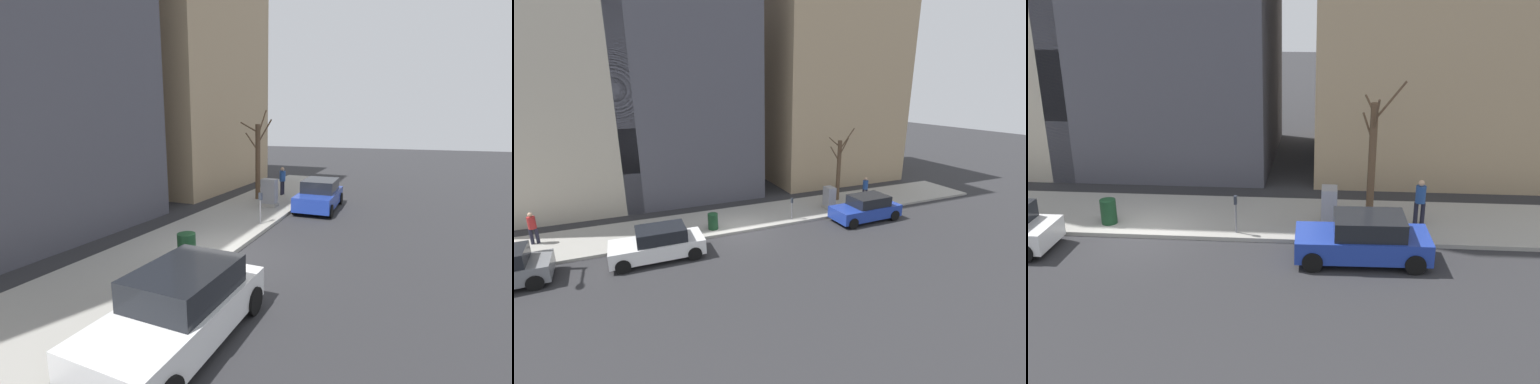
% 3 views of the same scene
% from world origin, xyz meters
% --- Properties ---
extents(ground_plane, '(120.00, 120.00, 0.00)m').
position_xyz_m(ground_plane, '(0.00, 0.00, 0.00)').
color(ground_plane, '#2B2B2D').
extents(sidewalk, '(4.00, 36.00, 0.15)m').
position_xyz_m(sidewalk, '(2.00, 0.00, 0.07)').
color(sidewalk, '#9E9B93').
rests_on(sidewalk, ground).
extents(parked_car_blue, '(2.02, 4.25, 1.52)m').
position_xyz_m(parked_car_blue, '(-1.05, -7.67, 0.74)').
color(parked_car_blue, '#1E389E').
rests_on(parked_car_blue, ground).
extents(parked_car_white, '(1.93, 4.21, 1.52)m').
position_xyz_m(parked_car_white, '(-1.19, 4.46, 0.74)').
color(parked_car_white, white).
rests_on(parked_car_white, ground).
extents(parking_meter, '(0.14, 0.10, 1.35)m').
position_xyz_m(parking_meter, '(0.45, -3.37, 0.98)').
color(parking_meter, slate).
rests_on(parking_meter, sidewalk).
extents(utility_box, '(0.83, 0.61, 1.43)m').
position_xyz_m(utility_box, '(1.30, -6.56, 0.85)').
color(utility_box, '#A8A399').
rests_on(utility_box, sidewalk).
extents(bare_tree, '(1.75, 1.47, 4.99)m').
position_xyz_m(bare_tree, '(2.60, -8.09, 2.42)').
color(bare_tree, brown).
rests_on(bare_tree, sidewalk).
extents(trash_bin, '(0.56, 0.56, 0.90)m').
position_xyz_m(trash_bin, '(0.90, 1.33, 0.60)').
color(trash_bin, '#14381E').
rests_on(trash_bin, sidewalk).
extents(pedestrian_near_meter, '(0.36, 0.40, 1.66)m').
position_xyz_m(pedestrian_near_meter, '(1.71, -9.78, 1.09)').
color(pedestrian_near_meter, '#1E1E2D').
rests_on(pedestrian_near_meter, sidewalk).
extents(pedestrian_midblock, '(0.36, 0.40, 1.66)m').
position_xyz_m(pedestrian_midblock, '(2.64, 10.08, 1.09)').
color(pedestrian_midblock, '#1E1E2D').
rests_on(pedestrian_midblock, sidewalk).
extents(office_tower_left, '(10.95, 10.95, 14.48)m').
position_xyz_m(office_tower_left, '(10.98, -11.37, 7.24)').
color(office_tower_left, tan).
rests_on(office_tower_left, ground).
extents(office_tower_right, '(11.83, 11.83, 23.43)m').
position_xyz_m(office_tower_right, '(11.41, 10.54, 11.72)').
color(office_tower_right, '#BCB29E').
rests_on(office_tower_right, ground).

